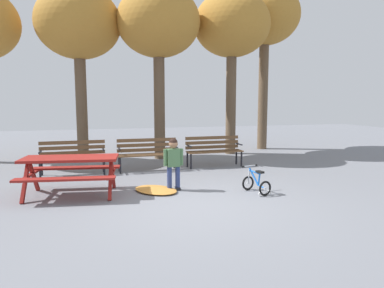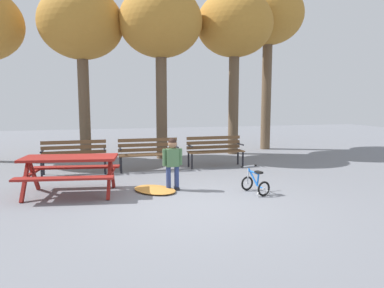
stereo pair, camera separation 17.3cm
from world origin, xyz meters
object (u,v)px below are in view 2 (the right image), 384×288
object	(u,v)px
park_bench_far_left	(74,154)
kids_bicycle	(255,184)
child_standing	(172,160)
picnic_table	(70,165)
park_bench_right	(215,149)
park_bench_left	(149,151)

from	to	relation	value
park_bench_far_left	kids_bicycle	world-z (taller)	park_bench_far_left
child_standing	park_bench_far_left	bearing A→B (deg)	133.14
picnic_table	kids_bicycle	distance (m)	3.71
park_bench_right	picnic_table	bearing A→B (deg)	-150.22
picnic_table	park_bench_left	size ratio (longest dim) A/B	1.24
picnic_table	park_bench_far_left	distance (m)	2.06
child_standing	kids_bicycle	distance (m)	1.76
child_standing	park_bench_right	bearing A→B (deg)	53.47
park_bench_left	kids_bicycle	size ratio (longest dim) A/B	2.60
park_bench_far_left	park_bench_left	xyz separation A→B (m)	(1.90, 0.02, 0.00)
park_bench_left	child_standing	bearing A→B (deg)	-85.31
park_bench_far_left	park_bench_right	world-z (taller)	same
child_standing	kids_bicycle	world-z (taller)	child_standing
park_bench_right	child_standing	bearing A→B (deg)	-126.53
park_bench_far_left	park_bench_right	xyz separation A→B (m)	(3.80, 0.09, 0.00)
picnic_table	child_standing	distance (m)	2.04
park_bench_far_left	kids_bicycle	bearing A→B (deg)	-38.58
picnic_table	park_bench_right	distance (m)	4.31
picnic_table	park_bench_far_left	xyz separation A→B (m)	(-0.06, 2.05, -0.08)
park_bench_left	kids_bicycle	distance (m)	3.43
park_bench_far_left	child_standing	size ratio (longest dim) A/B	1.47
park_bench_far_left	child_standing	xyz separation A→B (m)	(2.09, -2.23, 0.14)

